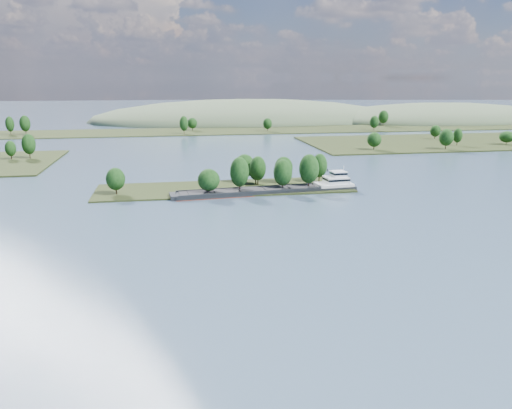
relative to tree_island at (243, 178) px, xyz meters
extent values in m
plane|color=#334959|center=(-7.24, -58.76, -4.42)|extent=(1800.00, 1800.00, 0.00)
cube|color=black|center=(-7.24, 1.24, -4.42)|extent=(100.00, 30.00, 1.20)
cylinder|color=black|center=(14.37, -7.89, -1.82)|extent=(0.50, 0.50, 3.99)
ellipsoid|color=black|center=(14.37, -7.89, 3.25)|extent=(7.37, 7.37, 10.26)
cylinder|color=black|center=(2.42, 11.01, -1.91)|extent=(0.50, 0.50, 3.82)
ellipsoid|color=black|center=(2.42, 11.01, 2.95)|extent=(8.38, 8.38, 9.82)
cylinder|color=black|center=(-2.46, -8.17, -1.60)|extent=(0.50, 0.50, 4.44)
ellipsoid|color=black|center=(-2.46, -8.17, 4.04)|extent=(7.35, 7.35, 11.41)
cylinder|color=black|center=(6.18, 5.52, -2.08)|extent=(0.50, 0.50, 3.48)
ellipsoid|color=black|center=(6.18, 5.52, 2.34)|extent=(5.83, 5.83, 8.94)
cylinder|color=black|center=(-14.32, -10.71, -2.20)|extent=(0.50, 0.50, 3.22)
ellipsoid|color=black|center=(-14.32, -10.71, 1.90)|extent=(8.21, 8.21, 8.29)
cylinder|color=black|center=(-48.34, -3.48, -2.17)|extent=(0.50, 0.50, 3.30)
ellipsoid|color=black|center=(-48.34, -3.48, 2.03)|extent=(7.13, 7.13, 8.48)
cylinder|color=black|center=(6.80, 4.12, -1.89)|extent=(0.50, 0.50, 3.86)
ellipsoid|color=black|center=(6.80, 4.12, 3.02)|extent=(6.68, 6.68, 9.92)
cylinder|color=black|center=(33.11, 5.56, -1.86)|extent=(0.50, 0.50, 3.91)
ellipsoid|color=black|center=(33.11, 5.56, 3.11)|extent=(6.51, 6.51, 10.05)
cylinder|color=black|center=(25.12, -6.51, -1.58)|extent=(0.50, 0.50, 4.48)
ellipsoid|color=black|center=(25.12, -6.51, 4.12)|extent=(7.89, 7.89, 11.52)
cylinder|color=black|center=(18.09, 6.86, -2.04)|extent=(0.50, 0.50, 3.55)
ellipsoid|color=black|center=(18.09, 6.86, 2.48)|extent=(7.65, 7.65, 9.13)
cylinder|color=black|center=(-102.28, 92.54, -1.46)|extent=(0.50, 0.50, 4.31)
ellipsoid|color=black|center=(-102.28, 92.54, 4.02)|extent=(7.22, 7.22, 11.08)
cylinder|color=black|center=(-111.08, 90.58, -1.99)|extent=(0.50, 0.50, 3.25)
ellipsoid|color=black|center=(-111.08, 90.58, 2.14)|extent=(5.61, 5.61, 8.35)
cylinder|color=black|center=(93.59, 91.39, -1.90)|extent=(0.50, 0.50, 3.43)
ellipsoid|color=black|center=(93.59, 91.39, 2.46)|extent=(8.56, 8.56, 8.82)
cylinder|color=black|center=(187.90, 98.88, -2.20)|extent=(0.50, 0.50, 2.84)
ellipsoid|color=black|center=(187.90, 98.88, 1.42)|extent=(9.68, 9.68, 7.31)
cylinder|color=black|center=(137.75, 86.49, -1.62)|extent=(0.50, 0.50, 4.00)
ellipsoid|color=black|center=(137.75, 86.49, 3.46)|extent=(8.72, 8.72, 10.28)
cylinder|color=black|center=(153.86, 100.42, -1.82)|extent=(0.50, 0.50, 3.60)
ellipsoid|color=black|center=(153.86, 100.42, 2.76)|extent=(5.95, 5.95, 9.26)
cylinder|color=black|center=(158.07, 135.41, -2.02)|extent=(0.50, 0.50, 3.19)
ellipsoid|color=black|center=(158.07, 135.41, 2.04)|extent=(7.33, 7.33, 8.20)
cube|color=black|center=(-7.24, 221.24, -4.42)|extent=(900.00, 60.00, 1.20)
cylinder|color=black|center=(-147.02, 218.80, -1.53)|extent=(0.50, 0.50, 4.57)
ellipsoid|color=black|center=(-147.02, 218.80, 4.28)|extent=(6.33, 6.33, 11.76)
cylinder|color=black|center=(140.09, 201.07, -1.84)|extent=(0.50, 0.50, 3.95)
ellipsoid|color=black|center=(140.09, 201.07, 3.18)|extent=(7.48, 7.48, 10.16)
cylinder|color=black|center=(-8.27, 225.12, -2.10)|extent=(0.50, 0.50, 3.44)
ellipsoid|color=black|center=(-8.27, 225.12, 2.28)|extent=(7.87, 7.87, 8.85)
cylinder|color=black|center=(164.21, 237.49, -1.54)|extent=(0.50, 0.50, 4.56)
ellipsoid|color=black|center=(164.21, 237.49, 4.25)|extent=(8.92, 8.92, 11.71)
cylinder|color=black|center=(-135.66, 217.07, -1.42)|extent=(0.50, 0.50, 4.79)
ellipsoid|color=black|center=(-135.66, 217.07, 4.67)|extent=(7.88, 7.88, 12.33)
cylinder|color=black|center=(51.92, 210.61, -2.10)|extent=(0.50, 0.50, 3.44)
ellipsoid|color=black|center=(51.92, 210.61, 2.27)|extent=(7.44, 7.44, 8.84)
cylinder|color=black|center=(-15.90, 202.42, -1.57)|extent=(0.50, 0.50, 4.50)
ellipsoid|color=black|center=(-15.90, 202.42, 4.16)|extent=(6.77, 6.77, 11.57)
ellipsoid|color=#45563B|center=(252.76, 291.24, -4.42)|extent=(260.00, 140.00, 36.00)
ellipsoid|color=#45563B|center=(52.76, 321.24, -4.42)|extent=(320.00, 160.00, 44.00)
cube|color=black|center=(8.22, -8.76, -3.98)|extent=(71.08, 14.83, 1.94)
cube|color=maroon|center=(8.22, -8.76, -4.37)|extent=(71.27, 15.02, 0.22)
cube|color=black|center=(0.82, -5.06, -2.74)|extent=(54.53, 5.03, 0.71)
cube|color=black|center=(1.56, -13.67, -2.74)|extent=(54.53, 5.03, 0.71)
cube|color=black|center=(1.19, -9.37, -2.87)|extent=(53.43, 12.44, 0.26)
cube|color=black|center=(-18.15, -11.03, -2.61)|extent=(8.53, 7.89, 0.31)
cube|color=black|center=(-8.48, -10.20, -2.61)|extent=(8.53, 7.89, 0.31)
cube|color=black|center=(1.19, -9.37, -2.61)|extent=(8.53, 7.89, 0.31)
cube|color=black|center=(10.86, -8.53, -2.61)|extent=(8.53, 7.89, 0.31)
cube|color=black|center=(20.53, -7.70, -2.61)|extent=(8.53, 7.89, 0.31)
cube|color=black|center=(-27.38, -11.82, -3.62)|extent=(3.32, 8.14, 1.76)
cylinder|color=black|center=(-26.50, -11.74, -2.39)|extent=(0.23, 0.23, 1.94)
cube|color=silver|center=(35.48, -6.42, -2.48)|extent=(14.79, 9.65, 1.06)
cube|color=silver|center=(36.35, -6.35, -0.71)|extent=(9.39, 7.79, 2.65)
cube|color=black|center=(36.35, -6.35, -0.36)|extent=(9.59, 7.98, 0.79)
cube|color=silver|center=(37.23, -6.27, 1.58)|extent=(5.73, 5.73, 1.94)
cube|color=black|center=(37.23, -6.27, 1.94)|extent=(5.92, 5.92, 0.71)
cube|color=silver|center=(37.23, -6.27, 2.64)|extent=(6.11, 6.11, 0.18)
cylinder|color=silver|center=(39.43, -6.08, 3.70)|extent=(0.19, 0.19, 2.29)
cylinder|color=black|center=(33.49, -3.94, 2.82)|extent=(0.48, 0.48, 1.06)
camera|label=1|loc=(-28.43, -191.45, 38.45)|focal=35.00mm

